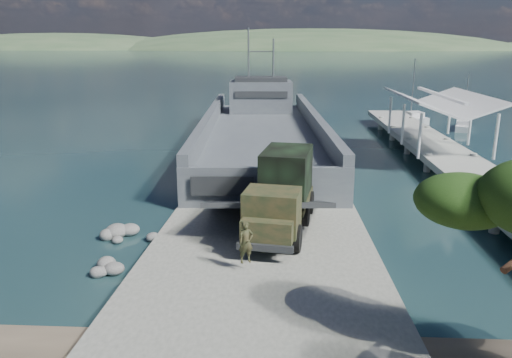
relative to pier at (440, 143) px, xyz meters
The scene contains 10 objects.
ground 22.89m from the pier, 124.71° to the right, with size 1400.00×1400.00×0.00m, color #173438.
boat_ramp 23.70m from the pier, 123.33° to the right, with size 10.00×18.00×0.50m, color slate.
shoreline_rocks 26.55m from the pier, 136.42° to the right, with size 3.20×5.60×0.90m, color #565653, non-canonical shape.
distant_headlands 542.50m from the pier, 86.09° to the left, with size 1000.00×240.00×48.00m, color #324F31, non-canonical shape.
pier is the anchor object (origin of this frame).
landing_craft 14.46m from the pier, 164.05° to the left, with size 11.47×38.73×11.38m.
military_truck 19.97m from the pier, 127.43° to the right, with size 3.53×7.91×3.55m.
soldier 24.74m from the pier, 123.09° to the right, with size 0.61×0.40×1.66m, color black.
sailboat_near 17.40m from the pier, 65.19° to the left, with size 3.05×5.17×6.06m.
sailboat_far 21.33m from the pier, 81.72° to the left, with size 2.87×6.32×7.43m.
Camera 1 is at (0.81, -19.71, 9.18)m, focal length 35.00 mm.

